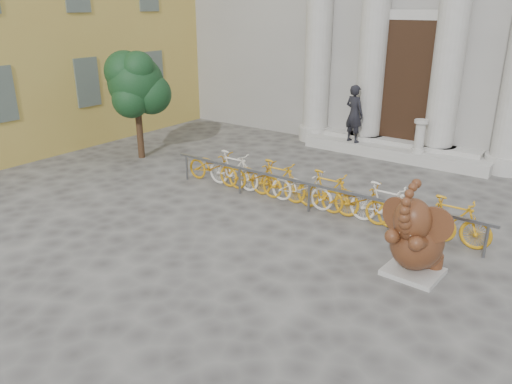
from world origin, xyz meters
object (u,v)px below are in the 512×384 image
Objects in this scene: elephant_statue at (416,240)px; tree at (136,84)px; pedestrian at (354,114)px; bike_rack at (314,189)px.

tree is at bearing 170.95° from elephant_statue.
tree reaches higher than elephant_statue.
tree is 1.79× the size of pedestrian.
elephant_statue is 3.52m from bike_rack.
tree is (-9.67, 2.18, 1.64)m from elephant_statue.
bike_rack is (-3.07, 1.72, -0.20)m from elephant_statue.
elephant_statue is at bearing 140.26° from pedestrian.
tree is at bearing 175.98° from bike_rack.
elephant_statue reaches higher than bike_rack.
elephant_statue is 0.23× the size of bike_rack.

